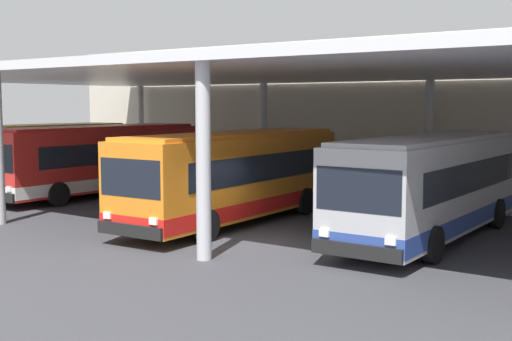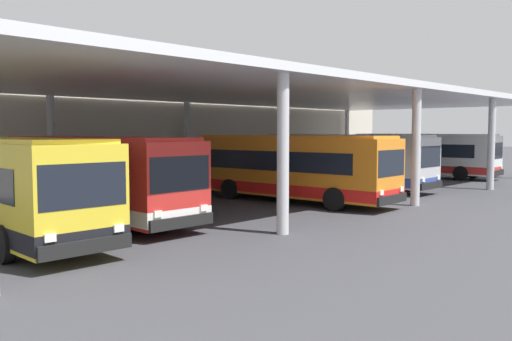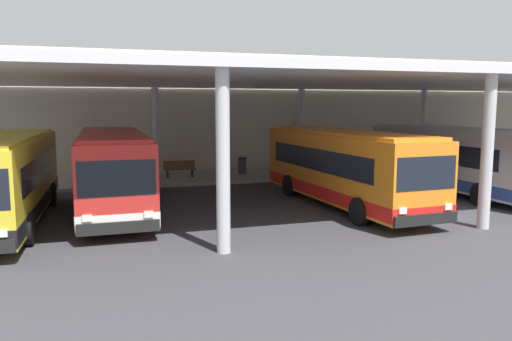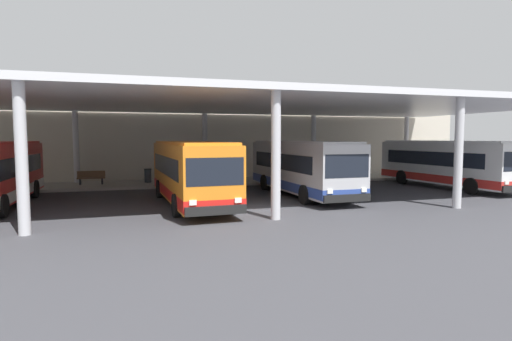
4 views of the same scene
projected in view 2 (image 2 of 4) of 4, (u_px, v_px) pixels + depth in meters
The scene contains 11 objects.
ground_plane at pixel (367, 201), 26.20m from camera, with size 200.00×200.00×0.00m, color #3D3D42.
platform_kerb at pixel (206, 183), 34.21m from camera, with size 42.00×4.50×0.18m, color #A39E93.
station_building_facade at pixel (173, 126), 36.16m from camera, with size 48.00×1.60×7.44m, color beige.
canopy_shelter at pixel (281, 96), 29.57m from camera, with size 40.00×17.00×5.55m.
bus_nearest_bay at pixel (4, 186), 16.83m from camera, with size 2.97×10.61×3.17m.
bus_second_bay at pixel (94, 177), 20.36m from camera, with size 2.80×10.56×3.17m.
bus_middle_bay at pixel (291, 167), 25.76m from camera, with size 3.01×10.62×3.17m.
bus_far_bay at pixel (346, 161), 31.53m from camera, with size 2.83×10.56×3.17m.
bus_departing at pixel (423, 154), 39.75m from camera, with size 3.08×10.64×3.17m.
bench_waiting at pixel (87, 183), 28.27m from camera, with size 1.80×0.45×0.92m.
trash_bin at pixel (145, 178), 31.13m from camera, with size 0.52×0.52×0.98m.
Camera 2 is at (-22.67, -13.88, 3.38)m, focal length 37.96 mm.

